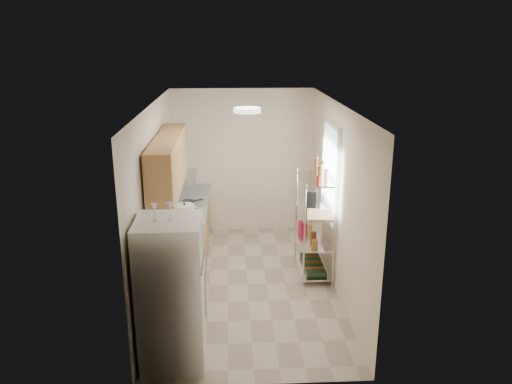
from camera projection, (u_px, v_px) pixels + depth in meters
room at (247, 199)px, 6.87m from camera, size 2.52×4.42×2.62m
counter_run at (185, 245)px, 7.49m from camera, size 0.63×3.51×0.90m
upper_cabinets at (169, 163)px, 6.76m from camera, size 0.33×2.20×0.72m
range_hood at (180, 177)px, 7.65m from camera, size 0.50×0.60×0.12m
window at (331, 174)px, 7.19m from camera, size 0.06×1.00×1.46m
bakers_rack at (315, 204)px, 7.26m from camera, size 0.45×0.90×1.73m
ceiling_dome at (247, 110)px, 6.21m from camera, size 0.34×0.34×0.05m
refrigerator at (172, 293)px, 5.33m from camera, size 0.68×0.68×1.65m
wine_glass_a at (170, 211)px, 5.07m from camera, size 0.07×0.07×0.19m
wine_glass_b at (154, 213)px, 5.03m from camera, size 0.07×0.07×0.19m
rice_cooker at (185, 213)px, 7.19m from camera, size 0.29×0.29×0.24m
frying_pan_large at (179, 210)px, 7.60m from camera, size 0.28×0.28×0.05m
frying_pan_small at (188, 202)px, 7.97m from camera, size 0.26×0.26×0.04m
cutting_board at (320, 215)px, 7.06m from camera, size 0.43×0.52×0.03m
espresso_machine at (312, 197)px, 7.50m from camera, size 0.19×0.25×0.26m
storage_bag at (303, 226)px, 7.71m from camera, size 0.13×0.16×0.16m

